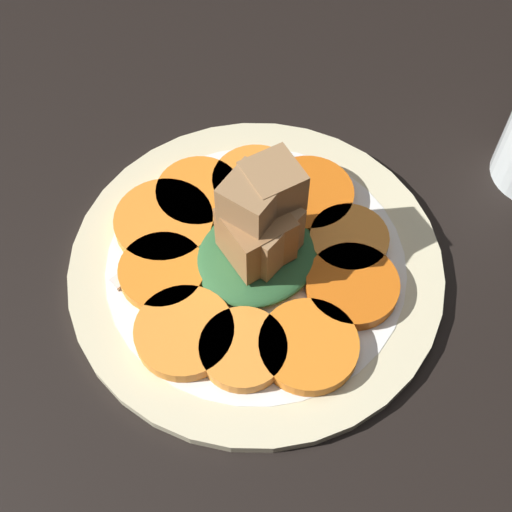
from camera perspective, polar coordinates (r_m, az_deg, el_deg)
table_slab at (r=58.45cm, az=0.00°, el=-1.61°), size 120.00×120.00×2.00cm
plate at (r=57.14cm, az=0.00°, el=-0.84°), size 29.92×29.92×1.05cm
carrot_slice_0 at (r=60.47cm, az=-0.03°, el=5.92°), size 7.35×7.35×1.20cm
carrot_slice_1 at (r=59.95cm, az=-4.61°, el=5.01°), size 7.10×7.10×1.20cm
carrot_slice_2 at (r=58.54cm, az=-7.37°, el=2.71°), size 8.09×8.09×1.20cm
carrot_slice_3 at (r=55.99cm, az=-7.52°, el=-1.27°), size 6.78×6.78×1.20cm
carrot_slice_4 at (r=53.31cm, az=-5.75°, el=-6.10°), size 7.46×7.46×1.20cm
carrot_slice_5 at (r=52.48cm, az=-1.03°, el=-7.46°), size 6.49×6.49×1.20cm
carrot_slice_6 at (r=52.74cm, az=4.34°, el=-7.15°), size 7.40×7.40×1.20cm
carrot_slice_7 at (r=55.39cm, az=7.71°, el=-2.37°), size 7.20×7.20×1.20cm
carrot_slice_8 at (r=57.58cm, az=7.44°, el=1.30°), size 6.35×6.35×1.20cm
carrot_slice_9 at (r=59.82cm, az=4.22°, el=4.89°), size 7.54×7.54×1.20cm
center_pile at (r=53.73cm, az=0.31°, el=1.90°), size 9.90×8.91×9.38cm
fork at (r=59.08cm, az=-3.53°, el=3.32°), size 18.94×6.56×0.40cm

